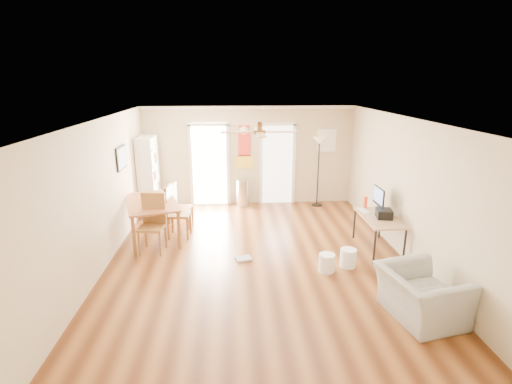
{
  "coord_description": "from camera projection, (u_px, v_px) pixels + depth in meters",
  "views": [
    {
      "loc": [
        -0.45,
        -6.6,
        3.26
      ],
      "look_at": [
        0.0,
        0.6,
        1.15
      ],
      "focal_mm": 27.21,
      "sensor_mm": 36.0,
      "label": 1
    }
  ],
  "objects": [
    {
      "name": "floor",
      "position": [
        258.0,
        260.0,
        7.27
      ],
      "size": [
        7.0,
        7.0,
        0.0
      ],
      "primitive_type": "plane",
      "color": "brown",
      "rests_on": "ground"
    },
    {
      "name": "ceiling",
      "position": [
        258.0,
        120.0,
        6.54
      ],
      "size": [
        5.5,
        7.0,
        0.0
      ],
      "primitive_type": null,
      "color": "silver",
      "rests_on": "floor"
    },
    {
      "name": "wall_back",
      "position": [
        249.0,
        156.0,
        10.26
      ],
      "size": [
        5.5,
        0.04,
        2.6
      ],
      "primitive_type": null,
      "color": "beige",
      "rests_on": "floor"
    },
    {
      "name": "wall_front",
      "position": [
        284.0,
        301.0,
        3.55
      ],
      "size": [
        5.5,
        0.04,
        2.6
      ],
      "primitive_type": null,
      "color": "beige",
      "rests_on": "floor"
    },
    {
      "name": "wall_left",
      "position": [
        101.0,
        196.0,
        6.74
      ],
      "size": [
        0.04,
        7.0,
        2.6
      ],
      "primitive_type": null,
      "color": "beige",
      "rests_on": "floor"
    },
    {
      "name": "wall_right",
      "position": [
        408.0,
        191.0,
        7.07
      ],
      "size": [
        0.04,
        7.0,
        2.6
      ],
      "primitive_type": null,
      "color": "beige",
      "rests_on": "floor"
    },
    {
      "name": "crown_molding",
      "position": [
        258.0,
        122.0,
        6.55
      ],
      "size": [
        5.5,
        7.0,
        0.08
      ],
      "primitive_type": null,
      "color": "white",
      "rests_on": "wall_back"
    },
    {
      "name": "kitchen_doorway",
      "position": [
        210.0,
        166.0,
        10.25
      ],
      "size": [
        0.9,
        0.1,
        2.1
      ],
      "primitive_type": null,
      "color": "white",
      "rests_on": "wall_back"
    },
    {
      "name": "bathroom_doorway",
      "position": [
        277.0,
        165.0,
        10.36
      ],
      "size": [
        0.8,
        0.1,
        2.1
      ],
      "primitive_type": null,
      "color": "white",
      "rests_on": "wall_back"
    },
    {
      "name": "wall_decal",
      "position": [
        244.0,
        147.0,
        10.16
      ],
      "size": [
        0.46,
        0.03,
        1.1
      ],
      "primitive_type": "cube",
      "color": "red",
      "rests_on": "wall_back"
    },
    {
      "name": "ac_grille",
      "position": [
        327.0,
        140.0,
        10.24
      ],
      "size": [
        0.5,
        0.04,
        0.6
      ],
      "primitive_type": "cube",
      "color": "white",
      "rests_on": "wall_back"
    },
    {
      "name": "framed_poster",
      "position": [
        121.0,
        158.0,
        7.97
      ],
      "size": [
        0.04,
        0.66,
        0.48
      ],
      "primitive_type": "cube",
      "color": "black",
      "rests_on": "wall_left"
    },
    {
      "name": "ceiling_fan",
      "position": [
        259.0,
        132.0,
        6.3
      ],
      "size": [
        1.24,
        1.24,
        0.2
      ],
      "primitive_type": null,
      "color": "#593819",
      "rests_on": "ceiling"
    },
    {
      "name": "bookshelf",
      "position": [
        149.0,
        175.0,
        9.65
      ],
      "size": [
        0.61,
        0.93,
        1.92
      ],
      "primitive_type": null,
      "rotation": [
        0.0,
        0.0,
        -0.28
      ],
      "color": "white",
      "rests_on": "floor"
    },
    {
      "name": "dining_table",
      "position": [
        153.0,
        220.0,
        8.17
      ],
      "size": [
        1.41,
        1.84,
        0.81
      ],
      "primitive_type": null,
      "rotation": [
        0.0,
        0.0,
        0.29
      ],
      "color": "#975530",
      "rests_on": "floor"
    },
    {
      "name": "dining_chair_right_a",
      "position": [
        182.0,
        205.0,
        8.77
      ],
      "size": [
        0.48,
        0.48,
        1.02
      ],
      "primitive_type": null,
      "rotation": [
        0.0,
        0.0,
        1.41
      ],
      "color": "#9D5B32",
      "rests_on": "floor"
    },
    {
      "name": "dining_chair_right_b",
      "position": [
        179.0,
        212.0,
        8.21
      ],
      "size": [
        0.49,
        0.49,
        1.11
      ],
      "primitive_type": null,
      "rotation": [
        0.0,
        0.0,
        1.51
      ],
      "color": "olive",
      "rests_on": "floor"
    },
    {
      "name": "dining_chair_near",
      "position": [
        151.0,
        224.0,
        7.47
      ],
      "size": [
        0.51,
        0.51,
        1.13
      ],
      "primitive_type": null,
      "rotation": [
        0.0,
        0.0,
        -0.11
      ],
      "color": "#9A6531",
      "rests_on": "floor"
    },
    {
      "name": "trash_can",
      "position": [
        243.0,
        193.0,
        10.26
      ],
      "size": [
        0.39,
        0.39,
        0.72
      ],
      "primitive_type": "cylinder",
      "rotation": [
        0.0,
        0.0,
        -0.18
      ],
      "color": "#B5B5B7",
      "rests_on": "floor"
    },
    {
      "name": "torchiere_lamp",
      "position": [
        318.0,
        172.0,
        10.15
      ],
      "size": [
        0.42,
        0.42,
        1.83
      ],
      "primitive_type": null,
      "rotation": [
        0.0,
        0.0,
        -0.23
      ],
      "color": "black",
      "rests_on": "floor"
    },
    {
      "name": "computer_desk",
      "position": [
        378.0,
        233.0,
        7.61
      ],
      "size": [
        0.64,
        1.28,
        0.68
      ],
      "primitive_type": null,
      "color": "tan",
      "rests_on": "floor"
    },
    {
      "name": "imac",
      "position": [
        378.0,
        199.0,
        7.78
      ],
      "size": [
        0.18,
        0.54,
        0.5
      ],
      "primitive_type": null,
      "rotation": [
        0.0,
        0.0,
        -0.2
      ],
      "color": "black",
      "rests_on": "computer_desk"
    },
    {
      "name": "keyboard",
      "position": [
        364.0,
        211.0,
        7.87
      ],
      "size": [
        0.16,
        0.38,
        0.01
      ],
      "primitive_type": "cube",
      "rotation": [
        0.0,
        0.0,
        0.11
      ],
      "color": "silver",
      "rests_on": "computer_desk"
    },
    {
      "name": "printer",
      "position": [
        384.0,
        214.0,
        7.45
      ],
      "size": [
        0.34,
        0.37,
        0.17
      ],
      "primitive_type": "cube",
      "rotation": [
        0.0,
        0.0,
        -0.18
      ],
      "color": "black",
      "rests_on": "computer_desk"
    },
    {
      "name": "orange_bottle",
      "position": [
        365.0,
        202.0,
        8.06
      ],
      "size": [
        0.09,
        0.09,
        0.23
      ],
      "primitive_type": "cylinder",
      "rotation": [
        0.0,
        0.0,
        -0.26
      ],
      "color": "#F14215",
      "rests_on": "computer_desk"
    },
    {
      "name": "wastebasket_a",
      "position": [
        327.0,
        263.0,
        6.79
      ],
      "size": [
        0.35,
        0.35,
        0.32
      ],
      "primitive_type": "cylinder",
      "rotation": [
        0.0,
        0.0,
        0.3
      ],
      "color": "white",
      "rests_on": "floor"
    },
    {
      "name": "wastebasket_b",
      "position": [
        348.0,
        258.0,
        6.96
      ],
      "size": [
        0.32,
        0.32,
        0.33
      ],
      "primitive_type": "cylinder",
      "rotation": [
        0.0,
        0.0,
        0.1
      ],
      "color": "white",
      "rests_on": "floor"
    },
    {
      "name": "floor_cloth",
      "position": [
        243.0,
        259.0,
        7.26
      ],
      "size": [
        0.34,
        0.3,
        0.04
      ],
      "primitive_type": "cube",
      "rotation": [
        0.0,
        0.0,
        0.28
      ],
      "color": "#969691",
      "rests_on": "floor"
    },
    {
      "name": "armchair",
      "position": [
        421.0,
        295.0,
        5.42
      ],
      "size": [
        1.15,
        1.25,
        0.7
      ],
      "primitive_type": "imported",
      "rotation": [
        0.0,
        0.0,
        1.78
      ],
      "color": "#9F9F9A",
      "rests_on": "floor"
    }
  ]
}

